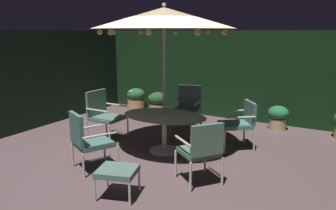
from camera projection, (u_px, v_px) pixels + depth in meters
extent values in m
cube|color=#5B4649|center=(154.00, 157.00, 6.00)|extent=(7.45, 7.23, 0.02)
cube|color=black|center=(222.00, 74.00, 8.69)|extent=(7.45, 0.30, 2.29)
cube|color=black|center=(21.00, 81.00, 7.45)|extent=(0.30, 7.23, 2.29)
cylinder|color=silver|center=(164.00, 151.00, 6.26)|extent=(0.59, 0.59, 0.03)
cylinder|color=silver|center=(164.00, 134.00, 6.19)|extent=(0.09, 0.09, 0.70)
ellipsoid|color=#9EABAD|center=(164.00, 116.00, 6.11)|extent=(1.65, 1.14, 0.03)
cylinder|color=silver|center=(164.00, 89.00, 6.00)|extent=(0.06, 0.06, 2.43)
cone|color=beige|center=(164.00, 18.00, 5.72)|extent=(2.56, 2.56, 0.37)
sphere|color=silver|center=(164.00, 5.00, 5.67)|extent=(0.07, 0.07, 0.07)
sphere|color=#F9DB8C|center=(224.00, 32.00, 5.24)|extent=(0.09, 0.09, 0.09)
sphere|color=#F9DB8C|center=(225.00, 32.00, 5.92)|extent=(0.09, 0.09, 0.09)
sphere|color=#F9DB8C|center=(208.00, 32.00, 6.48)|extent=(0.09, 0.09, 0.09)
sphere|color=#F9DB8C|center=(176.00, 32.00, 6.84)|extent=(0.09, 0.09, 0.09)
sphere|color=#F9DB8C|center=(141.00, 32.00, 6.76)|extent=(0.09, 0.09, 0.09)
sphere|color=#F9DB8C|center=(113.00, 32.00, 6.30)|extent=(0.09, 0.09, 0.09)
sphere|color=#F9DB8C|center=(100.00, 32.00, 5.67)|extent=(0.09, 0.09, 0.09)
sphere|color=#F9DB8C|center=(110.00, 32.00, 5.02)|extent=(0.09, 0.09, 0.09)
sphere|color=#F9DB8C|center=(149.00, 32.00, 4.70)|extent=(0.09, 0.09, 0.09)
sphere|color=#F9DB8C|center=(198.00, 32.00, 4.80)|extent=(0.09, 0.09, 0.09)
cylinder|color=beige|center=(128.00, 128.00, 7.01)|extent=(0.04, 0.04, 0.44)
cylinder|color=beige|center=(110.00, 136.00, 6.51)|extent=(0.04, 0.04, 0.44)
cylinder|color=beige|center=(106.00, 124.00, 7.31)|extent=(0.04, 0.04, 0.44)
cylinder|color=beige|center=(87.00, 131.00, 6.81)|extent=(0.04, 0.04, 0.44)
cube|color=#4F7066|center=(107.00, 118.00, 6.85)|extent=(0.60, 0.59, 0.07)
cube|color=#4F7066|center=(96.00, 103.00, 6.93)|extent=(0.07, 0.57, 0.53)
cylinder|color=beige|center=(116.00, 105.00, 7.05)|extent=(0.57, 0.05, 0.04)
cylinder|color=beige|center=(97.00, 110.00, 6.55)|extent=(0.57, 0.05, 0.04)
cylinder|color=beige|center=(105.00, 149.00, 5.83)|extent=(0.04, 0.04, 0.40)
cylinder|color=beige|center=(118.00, 158.00, 5.40)|extent=(0.04, 0.04, 0.40)
cylinder|color=beige|center=(72.00, 156.00, 5.51)|extent=(0.04, 0.04, 0.40)
cylinder|color=beige|center=(84.00, 166.00, 5.08)|extent=(0.04, 0.04, 0.40)
cube|color=#447167|center=(94.00, 144.00, 5.40)|extent=(0.72, 0.74, 0.07)
cube|color=#447167|center=(76.00, 129.00, 5.19)|extent=(0.49, 0.28, 0.52)
cylinder|color=beige|center=(88.00, 127.00, 5.57)|extent=(0.28, 0.51, 0.04)
cylinder|color=beige|center=(100.00, 135.00, 5.14)|extent=(0.28, 0.51, 0.04)
cylinder|color=beige|center=(175.00, 164.00, 5.09)|extent=(0.04, 0.04, 0.45)
cylinder|color=beige|center=(205.00, 159.00, 5.29)|extent=(0.04, 0.04, 0.45)
cylinder|color=beige|center=(190.00, 178.00, 4.62)|extent=(0.04, 0.04, 0.45)
cylinder|color=beige|center=(222.00, 172.00, 4.81)|extent=(0.04, 0.04, 0.45)
cube|color=#527661|center=(199.00, 152.00, 4.90)|extent=(0.73, 0.73, 0.07)
cube|color=#527661|center=(207.00, 140.00, 4.61)|extent=(0.36, 0.43, 0.46)
cylinder|color=beige|center=(183.00, 141.00, 4.75)|extent=(0.42, 0.34, 0.04)
cylinder|color=beige|center=(214.00, 137.00, 4.95)|extent=(0.42, 0.34, 0.04)
cylinder|color=beige|center=(224.00, 142.00, 6.11)|extent=(0.04, 0.04, 0.44)
cylinder|color=beige|center=(216.00, 134.00, 6.62)|extent=(0.04, 0.04, 0.44)
cylinder|color=beige|center=(254.00, 141.00, 6.19)|extent=(0.04, 0.04, 0.44)
cylinder|color=beige|center=(244.00, 133.00, 6.70)|extent=(0.04, 0.04, 0.44)
cube|color=slate|center=(235.00, 125.00, 6.35)|extent=(0.77, 0.76, 0.07)
cube|color=slate|center=(250.00, 112.00, 6.33)|extent=(0.36, 0.44, 0.42)
cylinder|color=beige|center=(241.00, 117.00, 6.04)|extent=(0.47, 0.37, 0.04)
cylinder|color=beige|center=(231.00, 111.00, 6.56)|extent=(0.47, 0.37, 0.04)
cylinder|color=silver|center=(194.00, 126.00, 7.14)|extent=(0.04, 0.04, 0.46)
cylinder|color=silver|center=(170.00, 124.00, 7.32)|extent=(0.04, 0.04, 0.46)
cylinder|color=silver|center=(201.00, 120.00, 7.67)|extent=(0.04, 0.04, 0.46)
cylinder|color=silver|center=(178.00, 117.00, 7.86)|extent=(0.04, 0.04, 0.46)
cube|color=slate|center=(186.00, 110.00, 7.44)|extent=(0.63, 0.65, 0.07)
cube|color=slate|center=(190.00, 96.00, 7.63)|extent=(0.54, 0.14, 0.51)
cylinder|color=silver|center=(198.00, 103.00, 7.30)|extent=(0.12, 0.55, 0.04)
cylinder|color=silver|center=(175.00, 101.00, 7.49)|extent=(0.12, 0.55, 0.04)
cylinder|color=beige|center=(107.00, 177.00, 4.78)|extent=(0.03, 0.03, 0.33)
cylinder|color=beige|center=(139.00, 180.00, 4.68)|extent=(0.03, 0.03, 0.33)
cylinder|color=beige|center=(95.00, 190.00, 4.37)|extent=(0.03, 0.03, 0.33)
cylinder|color=beige|center=(130.00, 194.00, 4.27)|extent=(0.03, 0.03, 0.33)
cube|color=slate|center=(117.00, 171.00, 4.48)|extent=(0.64, 0.60, 0.08)
cylinder|color=tan|center=(277.00, 124.00, 7.66)|extent=(0.39, 0.39, 0.27)
ellipsoid|color=#256F41|center=(278.00, 113.00, 7.61)|extent=(0.47, 0.47, 0.33)
sphere|color=gold|center=(285.00, 112.00, 7.56)|extent=(0.08, 0.08, 0.08)
sphere|color=yellow|center=(278.00, 110.00, 7.79)|extent=(0.11, 0.11, 0.11)
sphere|color=#F9D54A|center=(272.00, 110.00, 7.71)|extent=(0.08, 0.08, 0.08)
sphere|color=yellow|center=(277.00, 112.00, 7.47)|extent=(0.06, 0.06, 0.06)
cylinder|color=tan|center=(158.00, 109.00, 9.10)|extent=(0.47, 0.47, 0.29)
ellipsoid|color=#234C26|center=(158.00, 99.00, 9.04)|extent=(0.53, 0.53, 0.37)
sphere|color=orange|center=(164.00, 96.00, 8.97)|extent=(0.10, 0.10, 0.10)
sphere|color=#DB753E|center=(162.00, 98.00, 9.19)|extent=(0.06, 0.06, 0.06)
sphere|color=orange|center=(155.00, 96.00, 9.23)|extent=(0.06, 0.06, 0.06)
sphere|color=orange|center=(150.00, 98.00, 8.96)|extent=(0.09, 0.09, 0.09)
sphere|color=orange|center=(157.00, 100.00, 8.88)|extent=(0.08, 0.08, 0.08)
cylinder|color=tan|center=(136.00, 104.00, 9.65)|extent=(0.50, 0.50, 0.30)
ellipsoid|color=#285D36|center=(136.00, 94.00, 9.59)|extent=(0.53, 0.53, 0.37)
sphere|color=yellow|center=(140.00, 93.00, 9.49)|extent=(0.08, 0.08, 0.08)
sphere|color=#DCC357|center=(142.00, 92.00, 9.73)|extent=(0.11, 0.11, 0.11)
sphere|color=#F9D857|center=(132.00, 91.00, 9.67)|extent=(0.07, 0.07, 0.07)
sphere|color=#F1CC55|center=(131.00, 92.00, 9.40)|extent=(0.09, 0.09, 0.09)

